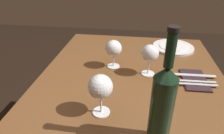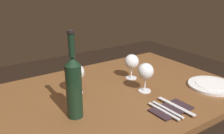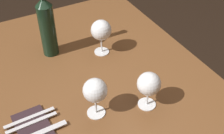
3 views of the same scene
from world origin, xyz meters
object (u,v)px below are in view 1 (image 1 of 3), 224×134
dinner_plate (173,47)px  folded_napkin (194,80)px  wine_bottle (162,105)px  table_knife (193,75)px  wine_glass_right (150,54)px  fork_outer (197,85)px  fork_inner (196,82)px  wine_glass_left (114,49)px  wine_glass_centre (100,88)px

dinner_plate → folded_napkin: size_ratio=1.33×
wine_bottle → dinner_plate: 0.79m
table_knife → wine_glass_right: bearing=89.5°
dinner_plate → fork_outer: 0.43m
wine_glass_right → folded_napkin: (-0.03, -0.22, -0.11)m
fork_inner → table_knife: size_ratio=0.86×
wine_glass_left → wine_glass_right: bearing=-106.2°
dinner_plate → fork_outer: bearing=-172.9°
wine_glass_left → wine_bottle: size_ratio=0.39×
fork_inner → fork_outer: same height
fork_outer → table_knife: bearing=0.0°
fork_inner → table_knife: (0.05, 0.00, 0.00)m
wine_glass_centre → table_knife: 0.51m
wine_bottle → folded_napkin: wine_bottle is taller
wine_bottle → wine_glass_right: bearing=2.8°
wine_glass_right → fork_outer: 0.25m
folded_napkin → table_knife: bearing=0.0°
wine_glass_left → fork_outer: (-0.13, -0.40, -0.09)m
wine_glass_right → wine_bottle: size_ratio=0.42×
wine_bottle → folded_napkin: bearing=-27.2°
dinner_plate → fork_inner: dinner_plate is taller
wine_glass_right → wine_bottle: bearing=-177.2°
wine_glass_right → fork_inner: wine_glass_right is taller
wine_glass_left → fork_inner: (-0.11, -0.40, -0.09)m
wine_glass_centre → folded_napkin: 0.50m
wine_glass_left → dinner_plate: bearing=-49.6°
wine_glass_right → wine_bottle: (-0.41, -0.02, 0.04)m
wine_bottle → fork_outer: (0.33, -0.20, -0.13)m
fork_inner → table_knife: bearing=0.0°
wine_glass_centre → folded_napkin: (0.28, -0.40, -0.11)m
fork_outer → wine_bottle: bearing=149.4°
wine_glass_right → wine_bottle: 0.42m
folded_napkin → table_knife: size_ratio=0.92×
folded_napkin → fork_inner: 0.03m
dinner_plate → fork_outer: (-0.43, -0.05, 0.00)m
wine_glass_left → dinner_plate: (0.29, -0.35, -0.09)m
wine_glass_right → fork_outer: wine_glass_right is taller
wine_glass_centre → dinner_plate: (0.66, -0.34, -0.11)m
wine_bottle → table_knife: (0.41, -0.20, -0.13)m
wine_glass_right → fork_inner: 0.25m
wine_glass_right → wine_glass_centre: (-0.31, 0.18, 0.00)m
dinner_plate → table_knife: bearing=-171.3°
fork_inner → wine_bottle: bearing=151.2°
folded_napkin → fork_outer: size_ratio=1.07×
table_knife → dinner_plate: bearing=8.7°
wine_glass_centre → fork_outer: wine_glass_centre is taller
wine_glass_centre → fork_inner: size_ratio=0.90×
wine_glass_right → fork_inner: (-0.06, -0.22, -0.10)m
wine_glass_left → wine_glass_right: 0.19m
wine_glass_centre → wine_bottle: bearing=-117.6°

